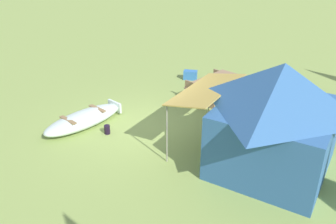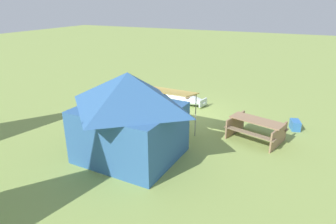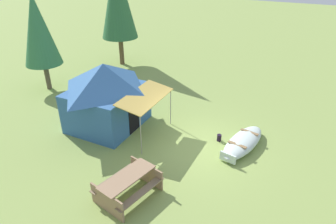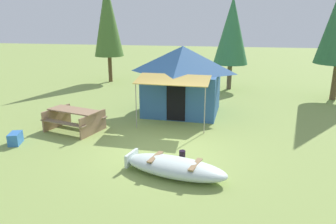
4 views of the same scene
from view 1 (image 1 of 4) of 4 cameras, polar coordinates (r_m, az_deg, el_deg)
name	(u,v)px [view 1 (image 1 of 4)]	position (r m, az deg, el deg)	size (l,w,h in m)	color
ground_plane	(142,128)	(11.52, -4.18, -2.66)	(80.00, 80.00, 0.00)	#889F4F
beached_rowboat	(84,119)	(11.88, -13.40, -1.08)	(3.01, 1.62, 0.47)	silver
canvas_cabin_tent	(277,116)	(9.35, 17.20, -0.62)	(3.42, 4.17, 2.91)	#315F98
picnic_table	(214,85)	(13.70, 7.48, 4.34)	(2.25, 1.88, 0.80)	#957455
cooler_box	(190,75)	(15.54, 3.62, 5.98)	(0.57, 0.33, 0.39)	#3371BE
fuel_can	(107,130)	(11.29, -9.79, -2.80)	(0.19, 0.19, 0.29)	black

